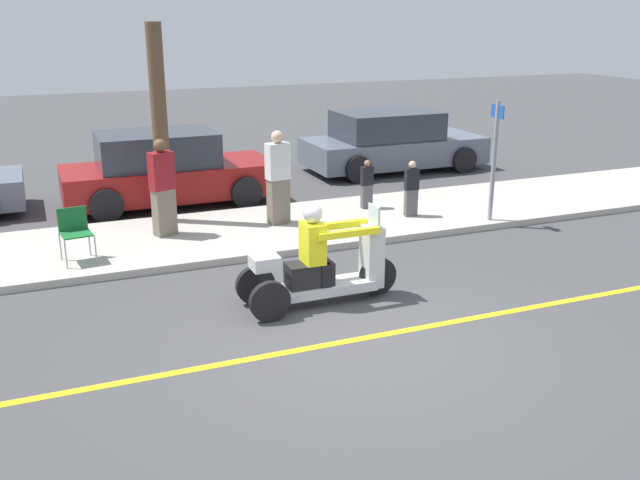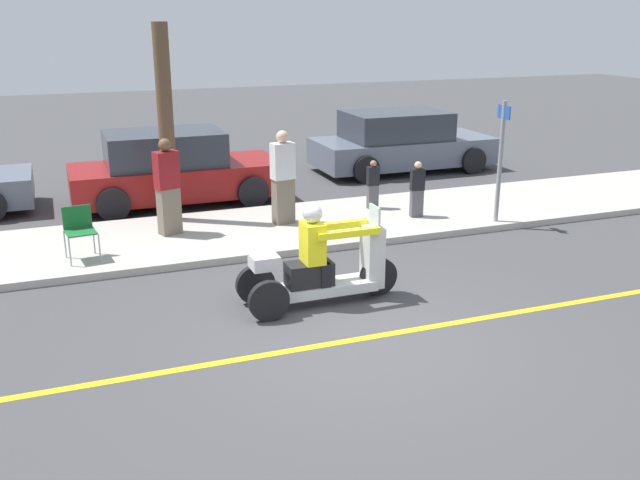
{
  "view_description": "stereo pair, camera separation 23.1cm",
  "coord_description": "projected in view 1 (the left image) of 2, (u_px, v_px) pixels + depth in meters",
  "views": [
    {
      "loc": [
        -3.47,
        -7.13,
        3.82
      ],
      "look_at": [
        -0.05,
        1.24,
        0.91
      ],
      "focal_mm": 40.0,
      "sensor_mm": 36.0,
      "label": 1
    },
    {
      "loc": [
        -3.25,
        -7.22,
        3.82
      ],
      "look_at": [
        -0.05,
        1.24,
        0.91
      ],
      "focal_mm": 40.0,
      "sensor_mm": 36.0,
      "label": 2
    }
  ],
  "objects": [
    {
      "name": "ground_plane",
      "position": [
        362.0,
        339.0,
        8.7
      ],
      "size": [
        60.0,
        60.0,
        0.0
      ],
      "primitive_type": "plane",
      "color": "#424244"
    },
    {
      "name": "lane_stripe",
      "position": [
        358.0,
        339.0,
        8.68
      ],
      "size": [
        24.0,
        0.12,
        0.01
      ],
      "color": "gold",
      "rests_on": "ground"
    },
    {
      "name": "sidewalk_strip",
      "position": [
        252.0,
        231.0,
        12.74
      ],
      "size": [
        28.0,
        2.8,
        0.12
      ],
      "color": "#B2ADA3",
      "rests_on": "ground"
    },
    {
      "name": "motorcycle_trike",
      "position": [
        321.0,
        268.0,
        9.62
      ],
      "size": [
        2.24,
        0.72,
        1.42
      ],
      "color": "black",
      "rests_on": "ground"
    },
    {
      "name": "spectator_with_child",
      "position": [
        411.0,
        190.0,
        13.34
      ],
      "size": [
        0.27,
        0.19,
        1.05
      ],
      "color": "#515156",
      "rests_on": "sidewalk_strip"
    },
    {
      "name": "spectator_end_of_line",
      "position": [
        278.0,
        179.0,
        12.78
      ],
      "size": [
        0.43,
        0.3,
        1.7
      ],
      "color": "#726656",
      "rests_on": "sidewalk_strip"
    },
    {
      "name": "spectator_far_back",
      "position": [
        367.0,
        185.0,
        13.9
      ],
      "size": [
        0.23,
        0.15,
        0.95
      ],
      "color": "#515156",
      "rests_on": "sidewalk_strip"
    },
    {
      "name": "spectator_near_curb",
      "position": [
        163.0,
        190.0,
        12.1
      ],
      "size": [
        0.45,
        0.35,
        1.67
      ],
      "color": "#726656",
      "rests_on": "sidewalk_strip"
    },
    {
      "name": "folding_chair_curbside",
      "position": [
        75.0,
        229.0,
        10.95
      ],
      "size": [
        0.51,
        0.51,
        0.82
      ],
      "color": "#A5A8AD",
      "rests_on": "sidewalk_strip"
    },
    {
      "name": "parked_car_lot_left",
      "position": [
        391.0,
        142.0,
        17.75
      ],
      "size": [
        4.43,
        2.12,
        1.48
      ],
      "color": "slate",
      "rests_on": "ground"
    },
    {
      "name": "parked_car_lot_center",
      "position": [
        165.0,
        170.0,
        14.58
      ],
      "size": [
        4.23,
        1.99,
        1.5
      ],
      "color": "maroon",
      "rests_on": "ground"
    },
    {
      "name": "tree_trunk",
      "position": [
        160.0,
        125.0,
        12.66
      ],
      "size": [
        0.28,
        0.28,
        3.53
      ],
      "color": "brown",
      "rests_on": "sidewalk_strip"
    },
    {
      "name": "street_sign",
      "position": [
        494.0,
        156.0,
        12.88
      ],
      "size": [
        0.08,
        0.36,
        2.2
      ],
      "color": "gray",
      "rests_on": "sidewalk_strip"
    }
  ]
}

